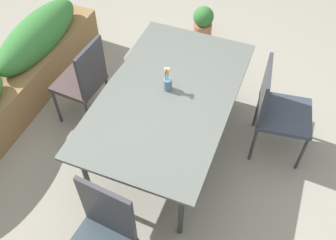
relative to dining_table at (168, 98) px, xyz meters
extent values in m
plane|color=gray|center=(0.00, -0.04, -0.68)|extent=(12.00, 12.00, 0.00)
cube|color=#4C514C|center=(0.00, 0.00, 0.03)|extent=(1.74, 1.04, 0.03)
cube|color=#232823|center=(0.00, 0.00, 0.00)|extent=(1.71, 1.02, 0.02)
cylinder|color=#232823|center=(-0.75, -0.40, -0.33)|extent=(0.04, 0.04, 0.70)
cylinder|color=#232823|center=(0.75, -0.40, -0.33)|extent=(0.04, 0.04, 0.70)
cylinder|color=#232823|center=(-0.75, 0.40, -0.33)|extent=(0.04, 0.04, 0.70)
cylinder|color=#232823|center=(0.75, 0.40, -0.33)|extent=(0.04, 0.04, 0.70)
cube|color=#3B2E2E|center=(0.09, 0.93, -0.23)|extent=(0.43, 0.43, 0.04)
cube|color=#2D2D33|center=(0.07, 0.75, 0.02)|extent=(0.38, 0.05, 0.47)
cylinder|color=#2D2D33|center=(-0.08, 1.12, -0.46)|extent=(0.03, 0.03, 0.44)
cylinder|color=#2D2D33|center=(0.28, 1.10, -0.46)|extent=(0.03, 0.03, 0.44)
cylinder|color=#2D2D33|center=(-0.11, 0.76, -0.46)|extent=(0.03, 0.03, 0.44)
cylinder|color=#2D2D33|center=(0.25, 0.74, -0.46)|extent=(0.03, 0.03, 0.44)
cube|color=#2D2D33|center=(-1.09, -0.02, 0.05)|extent=(0.07, 0.39, 0.52)
cylinder|color=#2D2D33|center=(-1.08, 0.17, -0.46)|extent=(0.03, 0.03, 0.45)
cube|color=#2D3341|center=(0.39, -0.93, -0.23)|extent=(0.52, 0.52, 0.04)
cube|color=#2D2D33|center=(0.36, -0.72, 0.01)|extent=(0.44, 0.09, 0.46)
cylinder|color=#2D2D33|center=(0.63, -1.11, -0.46)|extent=(0.03, 0.03, 0.44)
cylinder|color=#2D2D33|center=(0.21, -1.17, -0.46)|extent=(0.03, 0.03, 0.44)
cylinder|color=#2D2D33|center=(0.57, -0.69, -0.46)|extent=(0.03, 0.03, 0.44)
cylinder|color=#2D2D33|center=(0.15, -0.75, -0.46)|extent=(0.03, 0.03, 0.44)
cylinder|color=slate|center=(0.06, 0.02, 0.10)|extent=(0.07, 0.07, 0.11)
cylinder|color=#387233|center=(0.06, 0.04, 0.16)|extent=(0.01, 0.01, 0.11)
sphere|color=#DB4C56|center=(0.06, 0.04, 0.22)|extent=(0.02, 0.02, 0.02)
cylinder|color=#387233|center=(0.05, 0.04, 0.19)|extent=(0.01, 0.01, 0.16)
sphere|color=pink|center=(0.05, 0.04, 0.27)|extent=(0.03, 0.03, 0.03)
cylinder|color=#387233|center=(0.07, 0.03, 0.18)|extent=(0.01, 0.01, 0.13)
sphere|color=#EFCC4C|center=(0.07, 0.03, 0.24)|extent=(0.04, 0.04, 0.04)
cylinder|color=#387233|center=(0.07, 0.03, 0.18)|extent=(0.01, 0.01, 0.13)
sphere|color=#DB4C56|center=(0.07, 0.03, 0.24)|extent=(0.03, 0.03, 0.03)
cube|color=brown|center=(-0.16, 1.62, -0.47)|extent=(2.80, 0.44, 0.42)
ellipsoid|color=#2D662D|center=(0.47, 1.62, -0.14)|extent=(1.26, 0.40, 0.40)
cylinder|color=#9E6047|center=(1.71, 0.22, -0.57)|extent=(0.22, 0.22, 0.22)
sphere|color=#2D662D|center=(1.71, 0.22, -0.36)|extent=(0.24, 0.24, 0.24)
camera|label=1|loc=(-1.98, -0.77, 2.21)|focal=40.10mm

